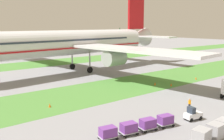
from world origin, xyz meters
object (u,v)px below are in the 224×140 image
at_px(taxiway_marker_2, 196,78).
at_px(taxiway_marker_0, 50,105).
at_px(cargo_dolly_second, 148,124).
at_px(taxiway_marker_3, 171,85).
at_px(taxiway_marker_1, 155,83).
at_px(uld_container_0, 201,136).
at_px(airliner, 74,42).
at_px(cargo_dolly_fourth, 108,132).
at_px(uld_container_1, 224,126).
at_px(cargo_dolly_third, 129,128).
at_px(ground_crew_marshaller, 190,103).
at_px(cargo_dolly_lead, 165,120).
at_px(uld_container_2, 216,131).
at_px(baggage_tug, 193,114).

bearing_deg(taxiway_marker_2, taxiway_marker_0, 176.42).
xyz_separation_m(cargo_dolly_second, taxiway_marker_3, (22.40, 13.90, -0.63)).
bearing_deg(taxiway_marker_1, uld_container_0, -128.28).
bearing_deg(airliner, taxiway_marker_1, -173.11).
distance_m(cargo_dolly_second, cargo_dolly_fourth, 5.80).
bearing_deg(uld_container_0, taxiway_marker_3, 44.96).
bearing_deg(airliner, uld_container_1, 165.62).
relative_size(cargo_dolly_third, taxiway_marker_1, 3.68).
bearing_deg(taxiway_marker_3, uld_container_0, -135.04).
height_order(cargo_dolly_second, uld_container_0, uld_container_0).
bearing_deg(ground_crew_marshaller, taxiway_marker_2, 132.62).
height_order(airliner, cargo_dolly_lead, airliner).
relative_size(cargo_dolly_third, uld_container_0, 1.22).
bearing_deg(airliner, cargo_dolly_fourth, 148.39).
bearing_deg(taxiway_marker_3, taxiway_marker_2, 3.30).
bearing_deg(cargo_dolly_fourth, cargo_dolly_third, 90.00).
distance_m(cargo_dolly_lead, cargo_dolly_fourth, 8.70).
height_order(airliner, cargo_dolly_second, airliner).
xyz_separation_m(taxiway_marker_0, taxiway_marker_3, (27.92, -3.02, -0.04)).
bearing_deg(taxiway_marker_2, uld_container_2, -143.05).
bearing_deg(taxiway_marker_0, cargo_dolly_fourth, -90.63).
height_order(cargo_dolly_lead, cargo_dolly_fourth, same).
distance_m(airliner, ground_crew_marshaller, 41.83).
relative_size(cargo_dolly_fourth, ground_crew_marshaller, 1.40).
distance_m(baggage_tug, ground_crew_marshaller, 5.04).
distance_m(cargo_dolly_second, cargo_dolly_third, 2.90).
distance_m(baggage_tug, cargo_dolly_third, 10.83).
xyz_separation_m(cargo_dolly_second, taxiway_marker_2, (32.96, 14.51, -0.61)).
xyz_separation_m(ground_crew_marshaller, uld_container_1, (-4.64, -8.30, -0.09)).
bearing_deg(uld_container_2, cargo_dolly_fourth, 143.26).
xyz_separation_m(airliner, baggage_tug, (-6.91, -44.24, -7.74)).
relative_size(cargo_dolly_lead, taxiway_marker_0, 3.74).
bearing_deg(baggage_tug, taxiway_marker_2, 133.06).
bearing_deg(taxiway_marker_2, baggage_tug, -147.60).
height_order(cargo_dolly_lead, taxiway_marker_1, cargo_dolly_lead).
xyz_separation_m(uld_container_2, taxiway_marker_2, (28.23, 21.23, -0.58)).
distance_m(cargo_dolly_fourth, taxiway_marker_0, 15.86).
bearing_deg(baggage_tug, uld_container_1, 2.16).
height_order(airliner, cargo_dolly_fourth, airliner).
bearing_deg(cargo_dolly_lead, taxiway_marker_2, 127.21).
height_order(airliner, taxiway_marker_1, airliner).
distance_m(cargo_dolly_lead, cargo_dolly_third, 5.80).
relative_size(cargo_dolly_lead, cargo_dolly_fourth, 1.00).
bearing_deg(airliner, cargo_dolly_lead, 159.16).
xyz_separation_m(cargo_dolly_second, ground_crew_marshaller, (11.67, 1.75, 0.03)).
height_order(cargo_dolly_second, taxiway_marker_1, cargo_dolly_second).
bearing_deg(cargo_dolly_lead, ground_crew_marshaller, 115.19).
height_order(cargo_dolly_second, uld_container_1, uld_container_1).
bearing_deg(taxiway_marker_3, taxiway_marker_1, 123.76).
height_order(cargo_dolly_lead, taxiway_marker_0, cargo_dolly_lead).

